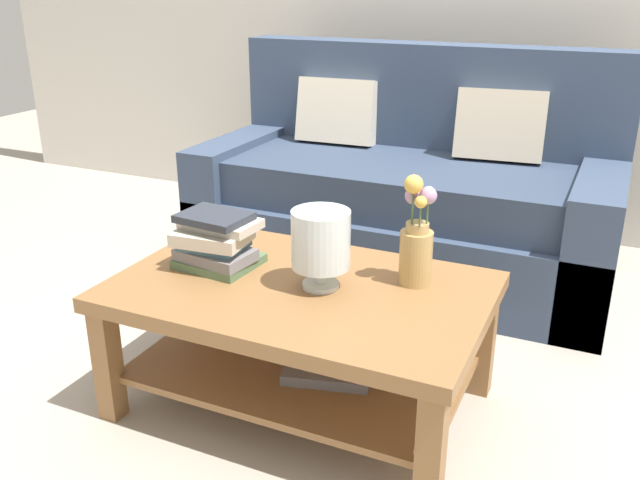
% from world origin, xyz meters
% --- Properties ---
extents(ground_plane, '(10.00, 10.00, 0.00)m').
position_xyz_m(ground_plane, '(0.00, 0.00, 0.00)').
color(ground_plane, '#ADA393').
extents(couch, '(1.93, 0.90, 1.06)m').
position_xyz_m(couch, '(-0.02, 0.84, 0.36)').
color(couch, '#384760').
rests_on(couch, ground).
extents(coffee_table, '(1.19, 0.76, 0.45)m').
position_xyz_m(coffee_table, '(0.03, -0.43, 0.32)').
color(coffee_table, olive).
rests_on(coffee_table, ground).
extents(book_stack_main, '(0.28, 0.25, 0.19)m').
position_xyz_m(book_stack_main, '(-0.29, -0.42, 0.54)').
color(book_stack_main, '#51704C').
rests_on(book_stack_main, coffee_table).
extents(glass_hurricane_vase, '(0.19, 0.19, 0.25)m').
position_xyz_m(glass_hurricane_vase, '(0.09, -0.42, 0.60)').
color(glass_hurricane_vase, silver).
rests_on(glass_hurricane_vase, coffee_table).
extents(flower_pitcher, '(0.11, 0.11, 0.36)m').
position_xyz_m(flower_pitcher, '(0.36, -0.27, 0.59)').
color(flower_pitcher, tan).
rests_on(flower_pitcher, coffee_table).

